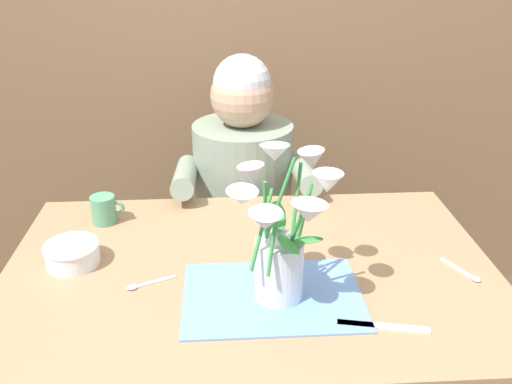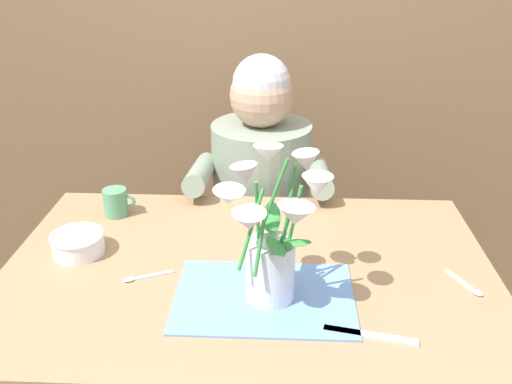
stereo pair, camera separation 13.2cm
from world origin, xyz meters
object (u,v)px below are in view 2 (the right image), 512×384
seated_person (261,215)px  dinner_knife (370,335)px  flower_vase (273,238)px  coffee_cup (116,202)px  ceramic_bowl (78,243)px

seated_person → dinner_knife: seated_person is taller
flower_vase → dinner_knife: bearing=-28.8°
seated_person → coffee_cup: 0.58m
seated_person → dinner_knife: size_ratio=5.97×
flower_vase → dinner_knife: 0.28m
flower_vase → ceramic_bowl: size_ratio=2.56×
seated_person → coffee_cup: (-0.40, -0.36, 0.22)m
ceramic_bowl → coffee_cup: (0.04, 0.21, 0.01)m
dinner_knife → flower_vase: bearing=162.9°
ceramic_bowl → dinner_knife: bearing=-22.6°
ceramic_bowl → dinner_knife: size_ratio=0.72×
seated_person → flower_vase: bearing=-86.8°
flower_vase → coffee_cup: flower_vase is taller
seated_person → ceramic_bowl: (-0.44, -0.57, 0.21)m
dinner_knife → coffee_cup: 0.83m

